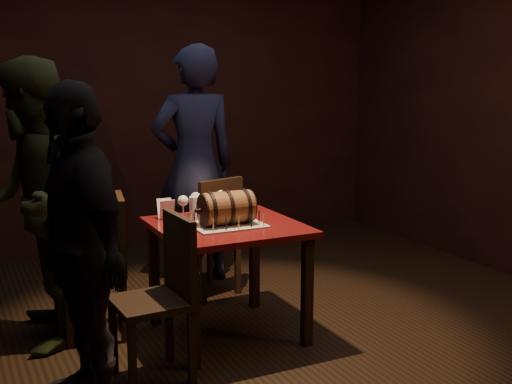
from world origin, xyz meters
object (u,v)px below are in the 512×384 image
(barrel_cake, at_px, (227,208))
(chair_back, at_px, (213,230))
(wine_glass_right, at_px, (221,196))
(person_back, at_px, (194,166))
(wine_glass_left, at_px, (183,202))
(chair_left_rear, at_px, (106,258))
(person_left_front, at_px, (79,249))
(chair_left_front, at_px, (164,288))
(person_left_rear, at_px, (33,205))
(pint_of_ale, at_px, (195,208))
(wine_glass_mid, at_px, (196,199))
(pub_table, at_px, (227,241))

(barrel_cake, distance_m, chair_back, 0.88)
(wine_glass_right, xyz_separation_m, person_back, (0.12, 0.84, 0.10))
(wine_glass_left, xyz_separation_m, chair_left_rear, (-0.50, 0.10, -0.35))
(wine_glass_right, xyz_separation_m, chair_back, (0.10, 0.41, -0.35))
(wine_glass_left, height_order, person_back, person_back)
(wine_glass_right, xyz_separation_m, person_left_front, (-1.13, -0.84, -0.03))
(chair_left_front, relative_size, person_left_rear, 0.51)
(chair_left_rear, bearing_deg, chair_left_front, -78.60)
(person_back, height_order, person_left_front, person_back)
(person_left_front, bearing_deg, chair_left_rear, 152.10)
(person_left_rear, bearing_deg, pint_of_ale, 87.93)
(barrel_cake, relative_size, chair_back, 0.41)
(barrel_cake, height_order, chair_left_front, barrel_cake)
(wine_glass_mid, relative_size, person_back, 0.08)
(wine_glass_left, height_order, person_left_front, person_left_front)
(chair_left_rear, bearing_deg, barrel_cake, -30.43)
(person_left_front, bearing_deg, wine_glass_left, 125.80)
(wine_glass_right, xyz_separation_m, chair_left_front, (-0.65, -0.71, -0.35))
(chair_left_front, relative_size, person_left_front, 0.55)
(pub_table, distance_m, wine_glass_left, 0.40)
(pub_table, height_order, wine_glass_left, wine_glass_left)
(barrel_cake, xyz_separation_m, chair_left_rear, (-0.68, 0.40, -0.35))
(person_left_rear, bearing_deg, person_left_front, 13.75)
(wine_glass_right, distance_m, chair_left_front, 1.02)
(wine_glass_mid, xyz_separation_m, person_left_front, (-0.94, -0.85, -0.03))
(pub_table, xyz_separation_m, chair_left_front, (-0.55, -0.39, -0.12))
(chair_back, bearing_deg, pub_table, -105.20)
(wine_glass_left, xyz_separation_m, chair_back, (0.40, 0.48, -0.35))
(person_left_front, bearing_deg, pint_of_ale, 122.41)
(pub_table, bearing_deg, chair_back, 74.80)
(chair_left_front, distance_m, person_back, 1.78)
(person_back, bearing_deg, chair_left_rear, 43.89)
(chair_left_front, xyz_separation_m, person_left_front, (-0.48, -0.14, 0.32))
(wine_glass_mid, height_order, person_left_rear, person_left_rear)
(barrel_cake, distance_m, chair_left_front, 0.72)
(wine_glass_mid, distance_m, chair_left_rear, 0.71)
(pub_table, bearing_deg, barrel_cake, -114.59)
(wine_glass_right, bearing_deg, person_left_rear, 176.66)
(barrel_cake, distance_m, wine_glass_left, 0.35)
(pint_of_ale, xyz_separation_m, person_left_rear, (-1.00, 0.17, 0.08))
(pint_of_ale, bearing_deg, chair_left_front, -124.41)
(chair_left_rear, relative_size, person_back, 0.48)
(wine_glass_right, height_order, chair_left_front, chair_left_front)
(wine_glass_right, height_order, chair_left_rear, chair_left_rear)
(wine_glass_right, relative_size, chair_back, 0.17)
(person_left_rear, bearing_deg, wine_glass_right, 94.04)
(pint_of_ale, bearing_deg, pub_table, -59.50)
(pint_of_ale, bearing_deg, person_back, 69.46)
(person_left_rear, bearing_deg, chair_back, 111.73)
(pub_table, xyz_separation_m, person_left_rear, (-1.13, 0.39, 0.26))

